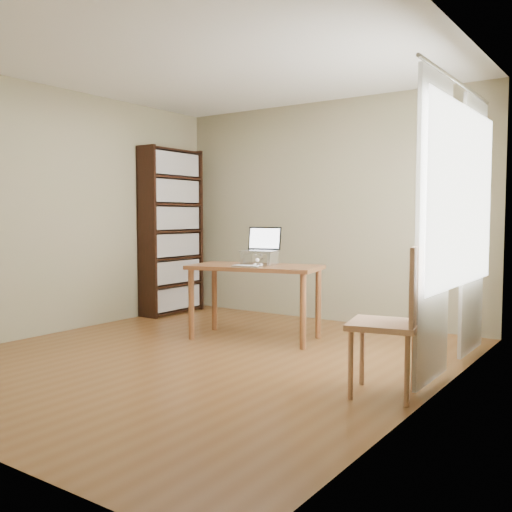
{
  "coord_description": "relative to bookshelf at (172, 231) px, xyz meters",
  "views": [
    {
      "loc": [
        3.19,
        -3.82,
        1.24
      ],
      "look_at": [
        -0.05,
        0.86,
        0.85
      ],
      "focal_mm": 40.0,
      "sensor_mm": 36.0,
      "label": 1
    }
  ],
  "objects": [
    {
      "name": "room",
      "position": [
        1.86,
        -1.54,
        0.25
      ],
      "size": [
        4.04,
        4.54,
        2.64
      ],
      "color": "brown",
      "rests_on": "ground"
    },
    {
      "name": "bookshelf",
      "position": [
        0.0,
        0.0,
        0.0
      ],
      "size": [
        0.3,
        0.9,
        2.1
      ],
      "color": "black",
      "rests_on": "ground"
    },
    {
      "name": "curtains",
      "position": [
        3.75,
        -0.75,
        0.12
      ],
      "size": [
        0.03,
        1.9,
        2.25
      ],
      "color": "white",
      "rests_on": "ground"
    },
    {
      "name": "desk",
      "position": [
        1.76,
        -0.67,
        -0.41
      ],
      "size": [
        1.41,
        0.92,
        0.75
      ],
      "rotation": [
        0.0,
        0.0,
        0.22
      ],
      "color": "brown",
      "rests_on": "ground"
    },
    {
      "name": "laptop_stand",
      "position": [
        1.76,
        -0.59,
        -0.22
      ],
      "size": [
        0.32,
        0.25,
        0.13
      ],
      "rotation": [
        0.0,
        0.0,
        0.22
      ],
      "color": "silver",
      "rests_on": "desk"
    },
    {
      "name": "laptop",
      "position": [
        1.76,
        -0.52,
        -0.1
      ],
      "size": [
        0.4,
        0.37,
        0.25
      ],
      "rotation": [
        0.0,
        0.0,
        0.22
      ],
      "color": "silver",
      "rests_on": "laptop_stand"
    },
    {
      "name": "keyboard",
      "position": [
        1.81,
        -0.89,
        -0.29
      ],
      "size": [
        0.29,
        0.15,
        0.02
      ],
      "rotation": [
        0.0,
        0.0,
        0.1
      ],
      "color": "silver",
      "rests_on": "desk"
    },
    {
      "name": "coaster",
      "position": [
        2.37,
        -0.93,
        -0.3
      ],
      "size": [
        0.09,
        0.09,
        0.01
      ],
      "primitive_type": "cylinder",
      "color": "#50371B",
      "rests_on": "desk"
    },
    {
      "name": "cat",
      "position": [
        1.79,
        -0.55,
        -0.24
      ],
      "size": [
        0.23,
        0.47,
        0.14
      ],
      "rotation": [
        0.0,
        0.0,
        0.38
      ],
      "color": "#4D483D",
      "rests_on": "desk"
    },
    {
      "name": "chair",
      "position": [
        3.62,
        -1.66,
        -0.48
      ],
      "size": [
        0.55,
        0.55,
        1.04
      ],
      "rotation": [
        0.0,
        0.0,
        0.22
      ],
      "color": "tan",
      "rests_on": "ground"
    }
  ]
}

